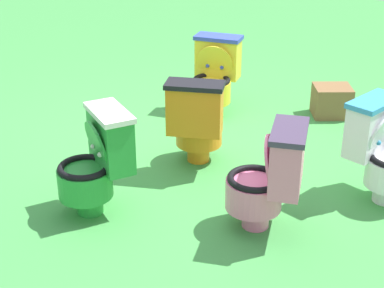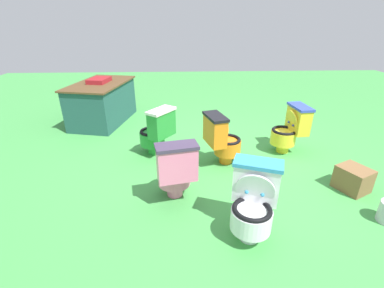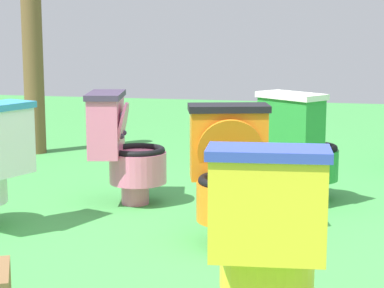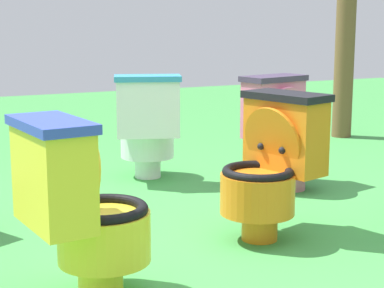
# 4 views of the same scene
# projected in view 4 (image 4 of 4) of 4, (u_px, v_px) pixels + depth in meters

# --- Properties ---
(ground) EXTENTS (14.00, 14.00, 0.00)m
(ground) POSITION_uv_depth(u_px,v_px,m) (271.00, 245.00, 3.21)
(ground) COLOR #429947
(toilet_orange) EXTENTS (0.52, 0.58, 0.73)m
(toilet_orange) POSITION_uv_depth(u_px,v_px,m) (271.00, 165.00, 3.28)
(toilet_orange) COLOR orange
(toilet_orange) RESTS_ON ground
(toilet_yellow) EXTENTS (0.45, 0.53, 0.73)m
(toilet_yellow) POSITION_uv_depth(u_px,v_px,m) (81.00, 208.00, 2.52)
(toilet_yellow) COLOR yellow
(toilet_yellow) RESTS_ON ground
(toilet_pink) EXTENTS (0.56, 0.50, 0.73)m
(toilet_pink) POSITION_uv_depth(u_px,v_px,m) (284.00, 131.00, 4.26)
(toilet_pink) COLOR pink
(toilet_pink) RESTS_ON ground
(toilet_white) EXTENTS (0.60, 0.55, 0.73)m
(toilet_white) POSITION_uv_depth(u_px,v_px,m) (148.00, 126.00, 4.46)
(toilet_white) COLOR white
(toilet_white) RESTS_ON ground
(wooden_post) EXTENTS (0.18, 0.18, 1.74)m
(wooden_post) POSITION_uv_depth(u_px,v_px,m) (345.00, 43.00, 6.03)
(wooden_post) COLOR brown
(wooden_post) RESTS_ON ground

